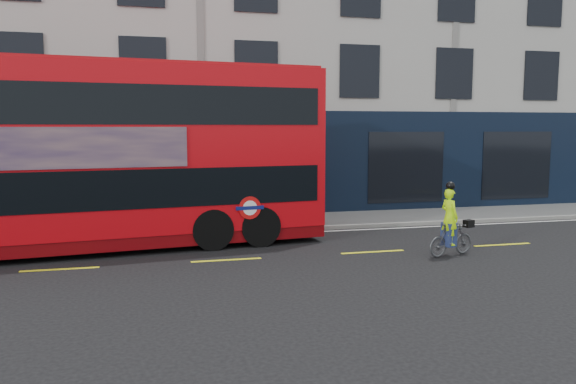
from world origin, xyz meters
name	(u,v)px	position (x,y,z in m)	size (l,w,h in m)	color
ground	(235,275)	(0.00, 0.00, 0.00)	(120.00, 120.00, 0.00)	black
pavement	(208,225)	(0.00, 6.50, 0.06)	(60.00, 3.00, 0.12)	gray
kerb	(212,233)	(0.00, 5.00, 0.07)	(60.00, 0.12, 0.13)	gray
building_terrace	(191,33)	(0.00, 12.94, 7.49)	(50.00, 10.07, 15.00)	#B4B2AA
road_edge_line	(213,236)	(0.00, 4.70, 0.00)	(58.00, 0.10, 0.01)	silver
lane_dashes	(226,260)	(0.00, 1.50, 0.00)	(58.00, 0.12, 0.01)	yellow
bus	(96,155)	(-3.29, 3.74, 2.63)	(12.94, 4.33, 5.13)	red
cyclist	(451,231)	(5.81, 0.59, 0.67)	(1.53, 0.78, 1.98)	#494B4E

